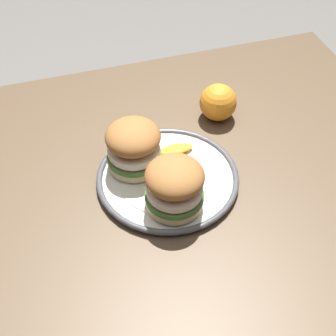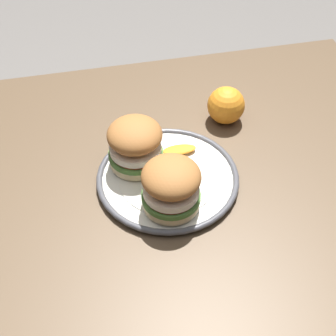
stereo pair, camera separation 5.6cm
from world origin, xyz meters
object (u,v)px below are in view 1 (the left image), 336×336
at_px(whole_orange, 218,102).
at_px(dining_table, 143,223).
at_px(dinner_plate, 168,179).
at_px(sandwich_half_right, 135,145).
at_px(sandwich_half_left, 175,185).

bearing_deg(whole_orange, dining_table, -144.46).
bearing_deg(dinner_plate, dining_table, 177.59).
xyz_separation_m(dining_table, whole_orange, (0.22, 0.15, 0.15)).
bearing_deg(dinner_plate, whole_orange, 43.93).
bearing_deg(sandwich_half_right, sandwich_half_left, -71.15).
relative_size(dining_table, sandwich_half_left, 8.90).
xyz_separation_m(sandwich_half_left, whole_orange, (0.17, 0.23, -0.03)).
distance_m(dinner_plate, sandwich_half_right, 0.09).
relative_size(dinner_plate, whole_orange, 3.41).
bearing_deg(sandwich_half_left, sandwich_half_right, 108.85).
distance_m(sandwich_half_right, whole_orange, 0.24).
relative_size(sandwich_half_left, whole_orange, 1.64).
distance_m(dining_table, whole_orange, 0.31).
height_order(sandwich_half_left, sandwich_half_right, same).
bearing_deg(sandwich_half_right, dining_table, -93.67).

